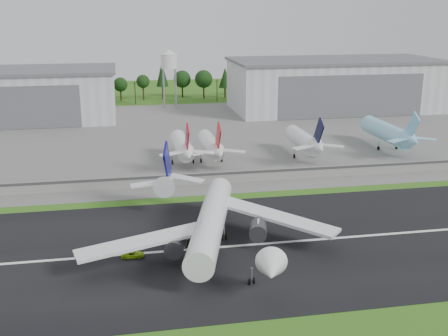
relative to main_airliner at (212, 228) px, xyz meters
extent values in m
plane|color=#396217|center=(12.65, -9.58, -4.89)|extent=(600.00, 600.00, 0.00)
cube|color=black|center=(12.65, 0.42, -4.84)|extent=(320.00, 60.00, 0.10)
cube|color=white|center=(12.65, 0.42, -4.78)|extent=(220.00, 1.00, 0.02)
cube|color=slate|center=(12.65, 110.42, -4.84)|extent=(320.00, 150.00, 0.10)
cube|color=gray|center=(12.65, 45.42, -3.14)|extent=(240.00, 0.50, 3.50)
cube|color=#38383A|center=(12.65, 45.12, -1.89)|extent=(240.00, 0.12, 0.70)
cube|color=silver|center=(-67.35, 155.42, 6.11)|extent=(95.00, 42.00, 22.00)
cube|color=#595B60|center=(-67.35, 155.42, 17.71)|extent=(97.00, 44.00, 1.20)
cube|color=silver|center=(87.65, 155.42, 7.11)|extent=(100.00, 45.00, 24.00)
cube|color=#595B60|center=(87.65, 155.42, 19.71)|extent=(102.00, 47.00, 1.20)
cube|color=#595B60|center=(87.65, 132.77, 5.19)|extent=(70.00, 0.30, 19.68)
cylinder|color=#99999E|center=(4.65, 172.42, 5.11)|extent=(0.50, 0.50, 20.00)
cylinder|color=#99999E|center=(10.65, 178.42, 5.11)|extent=(0.50, 0.50, 20.00)
cylinder|color=silver|center=(7.65, 175.42, 18.61)|extent=(8.00, 8.00, 7.00)
cone|color=silver|center=(7.65, 175.42, 23.31)|extent=(8.40, 8.40, 2.40)
cylinder|color=white|center=(-0.11, 0.42, 1.31)|extent=(17.16, 43.98, 5.80)
cone|color=white|center=(6.46, -23.70, 1.31)|extent=(7.17, 7.31, 5.80)
cone|color=white|center=(-7.08, 25.99, 2.51)|extent=(7.68, 10.13, 5.51)
cube|color=navy|center=(-6.95, 25.51, 7.81)|extent=(2.99, 9.34, 11.13)
cube|color=white|center=(14.88, 2.43, 0.51)|extent=(24.15, 23.18, 2.65)
cylinder|color=#333338|center=(9.97, -0.46, -1.09)|extent=(5.11, 6.31, 3.80)
cube|color=white|center=(-2.12, 26.82, 2.91)|extent=(9.28, 7.61, 0.98)
cube|color=white|center=(-14.06, -5.45, 0.51)|extent=(28.50, 11.54, 2.65)
cylinder|color=#333338|center=(-8.36, -5.45, -1.09)|extent=(5.11, 6.31, 3.80)
cube|color=white|center=(-11.77, 24.19, 2.91)|extent=(9.15, 3.63, 0.98)
cube|color=#99999E|center=(0.94, -3.44, -3.19)|extent=(17.53, 31.57, 3.20)
cylinder|color=black|center=(-5.24, 2.13, -4.04)|extent=(0.78, 1.55, 1.50)
imported|color=#AEE31A|center=(-16.84, -1.19, -4.13)|extent=(4.87, 2.38, 1.33)
cylinder|color=white|center=(1.69, 70.42, 0.86)|extent=(5.51, 24.00, 5.51)
cone|color=white|center=(1.69, 54.92, 1.86)|extent=(5.23, 7.00, 5.23)
cube|color=maroon|center=(1.69, 55.42, 6.66)|extent=(0.45, 8.59, 10.02)
cylinder|color=#99999E|center=(-1.81, 68.42, -3.39)|extent=(0.32, 0.32, 3.00)
cylinder|color=#99999E|center=(5.19, 68.42, -3.39)|extent=(0.32, 0.32, 3.00)
cylinder|color=black|center=(-1.81, 68.42, -4.09)|extent=(0.40, 1.40, 1.40)
cylinder|color=white|center=(11.24, 70.42, 0.75)|extent=(5.29, 24.00, 5.29)
cone|color=white|center=(11.24, 54.92, 1.75)|extent=(5.03, 7.00, 5.03)
cube|color=#B40D17|center=(11.24, 55.42, 6.55)|extent=(0.45, 8.59, 10.02)
cylinder|color=#99999E|center=(7.74, 68.42, -3.39)|extent=(0.32, 0.32, 3.00)
cylinder|color=#99999E|center=(14.74, 68.42, -3.39)|extent=(0.32, 0.32, 3.00)
cylinder|color=black|center=(7.74, 68.42, -4.09)|extent=(0.40, 1.40, 1.40)
cylinder|color=white|center=(43.44, 70.42, 0.96)|extent=(5.70, 24.00, 5.70)
cone|color=white|center=(43.44, 54.92, 1.96)|extent=(5.42, 7.00, 5.42)
cube|color=black|center=(43.44, 55.42, 6.76)|extent=(0.45, 8.59, 10.02)
cylinder|color=#99999E|center=(39.94, 68.42, -3.39)|extent=(0.32, 0.32, 3.00)
cylinder|color=#99999E|center=(46.94, 68.42, -3.39)|extent=(0.32, 0.32, 3.00)
cylinder|color=black|center=(39.94, 68.42, -4.09)|extent=(0.40, 1.40, 1.40)
cylinder|color=#8BD3F0|center=(76.66, 75.42, 1.35)|extent=(6.49, 30.00, 6.49)
cone|color=#8BD3F0|center=(76.66, 56.92, 2.35)|extent=(6.17, 7.00, 6.17)
cube|color=#75C3EF|center=(76.66, 57.42, 7.15)|extent=(0.45, 8.59, 10.02)
cylinder|color=#99999E|center=(73.16, 73.42, -3.39)|extent=(0.32, 0.32, 3.00)
cylinder|color=#99999E|center=(80.16, 73.42, -3.39)|extent=(0.32, 0.32, 3.00)
cylinder|color=black|center=(73.16, 73.42, -4.09)|extent=(0.40, 1.40, 1.40)
camera|label=1|loc=(-18.00, -109.02, 45.01)|focal=45.00mm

